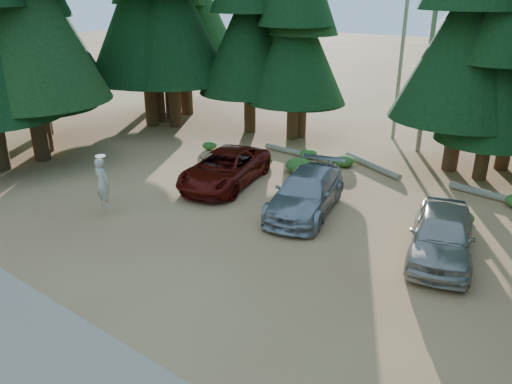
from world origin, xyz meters
TOP-DOWN VIEW (x-y plane):
  - ground at (0.00, 0.00)m, footprint 160.00×160.00m
  - gravel_strip at (0.00, -6.50)m, footprint 26.00×3.50m
  - forest_belt_north at (0.00, 15.00)m, footprint 36.00×7.00m
  - forest_belt_west at (-15.50, 4.00)m, footprint 6.00×22.00m
  - snag_front at (0.80, 14.50)m, footprint 0.24×0.24m
  - snag_back at (-1.20, 16.00)m, footprint 0.20×0.20m
  - red_pickup at (-4.20, 4.80)m, footprint 3.62×5.73m
  - silver_minivan_center at (0.09, 4.50)m, footprint 3.36×5.53m
  - silver_minivan_right at (5.35, 4.04)m, footprint 3.03×4.98m
  - frisbee_player at (-5.85, -0.25)m, footprint 0.71×0.47m
  - log_left at (-3.73, 10.03)m, footprint 4.20×0.54m
  - log_mid at (0.06, 10.50)m, footprint 3.50×1.84m
  - log_right at (6.15, 9.95)m, footprint 4.77×0.87m
  - shrub_far_left at (-4.35, 7.89)m, footprint 0.85×0.85m
  - shrub_left at (-3.14, 10.00)m, footprint 0.86×0.86m
  - shrub_center_left at (-2.44, 8.00)m, footprint 1.22×1.22m
  - shrub_center_right at (-1.19, 10.00)m, footprint 0.96×0.96m
  - shrub_right at (5.21, 6.95)m, footprint 0.84×0.84m
  - shrub_edge_west at (-8.12, 8.17)m, footprint 0.77×0.77m

SIDE VIEW (x-z plane):
  - ground at x=0.00m, z-range 0.00..0.00m
  - forest_belt_north at x=0.00m, z-range -11.00..11.00m
  - forest_belt_west at x=-15.50m, z-range -11.00..11.00m
  - gravel_strip at x=0.00m, z-range 0.00..0.01m
  - log_left at x=-3.73m, z-range 0.00..0.30m
  - log_right at x=6.15m, z-range 0.00..0.30m
  - log_mid at x=0.06m, z-range 0.00..0.31m
  - shrub_edge_west at x=-8.12m, z-range 0.00..0.42m
  - shrub_right at x=5.21m, z-range 0.00..0.46m
  - shrub_far_left at x=-4.35m, z-range 0.00..0.47m
  - shrub_left at x=-3.14m, z-range 0.00..0.48m
  - shrub_center_right at x=-1.19m, z-range 0.00..0.53m
  - shrub_center_left at x=-2.44m, z-range 0.00..0.67m
  - red_pickup at x=-4.20m, z-range 0.00..1.47m
  - silver_minivan_center at x=0.09m, z-range 0.00..1.50m
  - silver_minivan_right at x=5.35m, z-range 0.00..1.58m
  - frisbee_player at x=-5.85m, z-range 0.25..2.25m
  - snag_back at x=-1.20m, z-range 0.00..10.00m
  - snag_front at x=0.80m, z-range 0.00..12.00m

